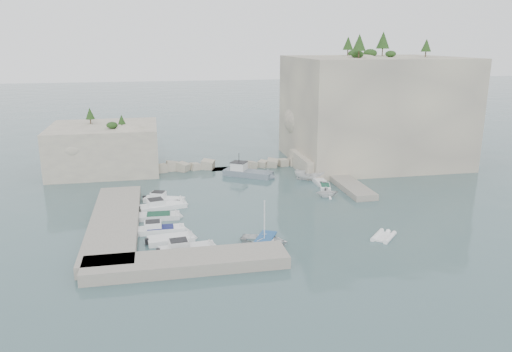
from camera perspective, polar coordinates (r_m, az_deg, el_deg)
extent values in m
plane|color=#405D60|center=(58.27, 1.18, -4.37)|extent=(400.00, 400.00, 0.00)
cube|color=beige|center=(84.91, 13.15, 7.38)|extent=(26.00, 22.00, 17.00)
cube|color=beige|center=(77.99, 7.63, 1.54)|extent=(8.00, 10.00, 2.50)
cube|color=beige|center=(80.56, -16.89, 3.09)|extent=(16.00, 14.00, 7.00)
cube|color=#9E9689|center=(56.10, -15.86, -5.18)|extent=(5.00, 24.00, 1.10)
cube|color=#9E9689|center=(45.29, -7.89, -9.75)|extent=(18.00, 4.00, 1.10)
cube|color=#9E9689|center=(71.13, 10.07, -0.62)|extent=(3.00, 16.00, 0.80)
cube|color=beige|center=(78.65, -3.03, 1.36)|extent=(28.00, 3.00, 1.40)
imported|color=white|center=(50.19, 0.96, -7.70)|extent=(5.77, 5.22, 0.98)
imported|color=white|center=(65.24, 8.11, -2.36)|extent=(3.00, 2.64, 1.51)
imported|color=white|center=(72.62, 6.19, -0.47)|extent=(4.80, 3.42, 1.74)
cylinder|color=white|center=(49.24, 0.97, -4.93)|extent=(0.10, 0.10, 4.20)
cone|color=#1E4219|center=(77.60, 11.73, 14.74)|extent=(1.96, 1.96, 2.45)
cone|color=#1E4219|center=(89.08, 14.33, 14.83)|extent=(2.24, 2.24, 2.80)
cone|color=#1E4219|center=(84.72, 18.89, 13.97)|extent=(1.57, 1.57, 1.96)
cone|color=#1E4219|center=(89.84, 10.48, 14.71)|extent=(1.79, 1.79, 2.24)
cone|color=#1E4219|center=(81.88, -18.45, 6.80)|extent=(1.40, 1.40, 1.75)
cone|color=#1E4219|center=(76.53, -15.12, 6.27)|extent=(1.12, 1.12, 1.40)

